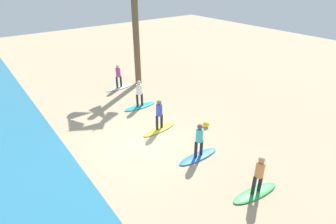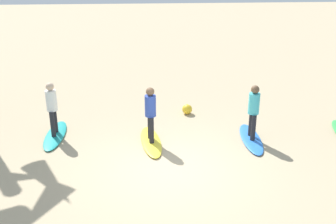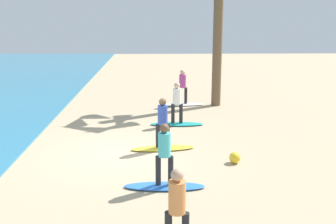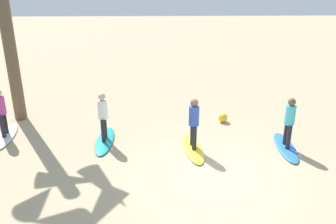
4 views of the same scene
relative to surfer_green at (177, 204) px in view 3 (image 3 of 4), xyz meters
name	(u,v)px [view 3 (image 3 of 4)]	position (x,y,z in m)	size (l,w,h in m)	color
ground_plane	(116,154)	(5.52, 1.69, -1.04)	(60.00, 60.00, 0.00)	tan
surfer_green	(177,204)	(0.00, 0.00, 0.00)	(0.32, 0.46, 1.64)	#232328
surfboard_blue	(165,186)	(2.97, 0.18, -0.99)	(2.10, 0.56, 0.09)	blue
surfer_blue	(164,150)	(2.97, 0.18, 0.00)	(0.32, 0.46, 1.64)	#232328
surfboard_yellow	(163,148)	(5.97, 0.19, -0.99)	(2.10, 0.56, 0.09)	yellow
surfer_yellow	(163,119)	(5.97, 0.19, 0.00)	(0.32, 0.46, 1.64)	#232328
surfboard_teal	(177,124)	(8.87, -0.42, -0.99)	(2.10, 0.56, 0.09)	teal
surfer_teal	(177,100)	(8.87, -0.42, 0.00)	(0.32, 0.46, 1.64)	#232328
surfboard_white	(182,104)	(12.30, -0.84, -0.99)	(2.10, 0.56, 0.09)	white
surfer_white	(183,84)	(12.30, -0.84, 0.00)	(0.32, 0.46, 1.64)	#232328
beach_ball	(235,158)	(4.68, -1.96, -0.87)	(0.34, 0.34, 0.34)	yellow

